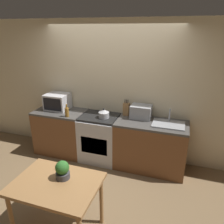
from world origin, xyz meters
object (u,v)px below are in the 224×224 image
object	(u,v)px
dining_table	(57,189)
microwave	(57,102)
stove_range	(100,138)
bottle	(67,112)
toaster_oven	(141,112)
kettle	(104,114)

from	to	relation	value
dining_table	microwave	bearing A→B (deg)	120.45
stove_range	microwave	world-z (taller)	microwave
bottle	toaster_oven	world-z (taller)	same
bottle	dining_table	bearing A→B (deg)	-65.37
kettle	bottle	xyz separation A→B (m)	(-0.66, -0.17, 0.02)
stove_range	toaster_oven	world-z (taller)	toaster_oven
stove_range	dining_table	size ratio (longest dim) A/B	0.91
kettle	toaster_oven	world-z (taller)	toaster_oven
dining_table	toaster_oven	bearing A→B (deg)	72.54
bottle	dining_table	size ratio (longest dim) A/B	0.24
stove_range	toaster_oven	distance (m)	0.95
toaster_oven	kettle	bearing A→B (deg)	-163.27
kettle	stove_range	bearing A→B (deg)	157.17
microwave	toaster_oven	bearing A→B (deg)	1.92
kettle	dining_table	xyz separation A→B (m)	(0.05, -1.71, -0.31)
stove_range	dining_table	xyz separation A→B (m)	(0.15, -1.75, 0.22)
toaster_oven	dining_table	xyz separation A→B (m)	(-0.60, -1.90, -0.35)
kettle	dining_table	size ratio (longest dim) A/B	0.19
microwave	dining_table	xyz separation A→B (m)	(1.08, -1.84, -0.39)
bottle	toaster_oven	xyz separation A→B (m)	(1.30, 0.36, 0.03)
stove_range	kettle	xyz separation A→B (m)	(0.10, -0.04, 0.53)
stove_range	bottle	size ratio (longest dim) A/B	3.77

